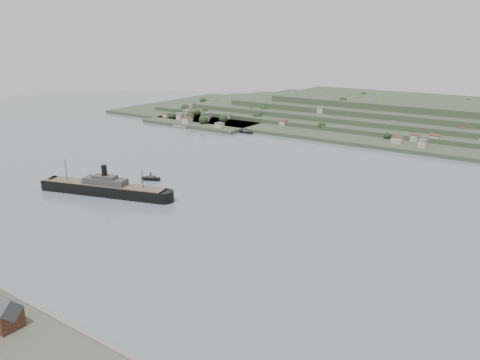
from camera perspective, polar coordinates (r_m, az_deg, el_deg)
The scene contains 6 objects.
ground at distance 335.15m, azimuth -4.08°, elevation -2.88°, with size 1400.00×1400.00×0.00m, color slate.
gabled_building at distance 216.55m, azimuth -26.62°, elevation -14.39°, with size 10.40×10.18×14.09m.
far_peninsula at distance 668.40m, azimuth 19.55°, elevation 7.41°, with size 760.00×309.00×30.00m.
steamship at distance 367.58m, azimuth -16.69°, elevation -0.90°, with size 113.04×44.33×27.77m.
tugboat at distance 393.71m, azimuth -10.80°, elevation 0.20°, with size 15.58×9.90×6.86m.
ferry_west at distance 574.53m, azimuth 0.78°, elevation 5.87°, with size 17.10×6.05×6.29m.
Camera 1 is at (197.28, -245.16, 115.34)m, focal length 35.00 mm.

